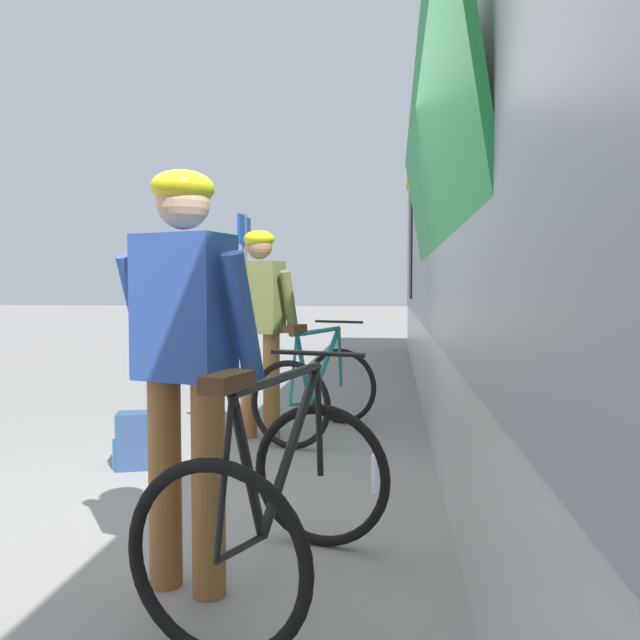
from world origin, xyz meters
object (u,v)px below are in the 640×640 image
Objects in this scene: cyclist_far_in_olive at (260,315)px; water_bottle_near_the_bikes at (377,473)px; water_bottle_by_the_backpack at (118,455)px; platform_sign_post at (244,265)px; cyclist_near_in_blue at (185,342)px; bicycle_near_black at (277,500)px; backpack_on_platform at (137,440)px; bicycle_far_teal at (317,389)px.

water_bottle_near_the_bikes is at bearing -50.92° from cyclist_far_in_olive.
platform_sign_post is (-0.34, 5.13, 1.52)m from water_bottle_by_the_backpack.
water_bottle_by_the_backpack is (-1.06, 1.60, -0.95)m from cyclist_near_in_blue.
water_bottle_near_the_bikes is at bearing -68.11° from platform_sign_post.
water_bottle_by_the_backpack is (-1.44, 1.60, -0.29)m from bicycle_near_black.
bicycle_near_black is 5.64× the size of water_bottle_by_the_backpack.
platform_sign_post is at bearing 101.73° from cyclist_near_in_blue.
cyclist_near_in_blue and cyclist_far_in_olive have the same top height.
platform_sign_post reaches higher than cyclist_near_in_blue.
bicycle_near_black is at bearing -76.12° from cyclist_far_in_olive.
platform_sign_post reaches higher than backpack_on_platform.
cyclist_near_in_blue reaches higher than bicycle_near_black.
bicycle_near_black reaches higher than backpack_on_platform.
platform_sign_post is at bearing 104.85° from bicycle_near_black.
cyclist_far_in_olive reaches higher than water_bottle_by_the_backpack.
cyclist_far_in_olive is at bearing 51.38° from water_bottle_by_the_backpack.
cyclist_near_in_blue is 1.81m from water_bottle_near_the_bikes.
backpack_on_platform is (-0.68, -0.95, -0.85)m from cyclist_far_in_olive.
bicycle_far_teal reaches higher than water_bottle_near_the_bikes.
bicycle_far_teal is (0.21, 2.77, -0.65)m from cyclist_near_in_blue.
backpack_on_platform is at bearing 169.70° from water_bottle_near_the_bikes.
backpack_on_platform is 0.17× the size of platform_sign_post.
bicycle_near_black is 2.78m from bicycle_far_teal.
bicycle_near_black is at bearing -105.79° from water_bottle_near_the_bikes.
bicycle_far_teal is 3.10× the size of backpack_on_platform.
cyclist_far_in_olive is 1.59m from water_bottle_by_the_backpack.
cyclist_far_in_olive is at bearing -160.00° from bicycle_far_teal.
cyclist_near_in_blue is 2.86m from bicycle_far_teal.
bicycle_near_black is (0.64, -2.60, -0.65)m from cyclist_far_in_olive.
water_bottle_by_the_backpack is at bearing -128.62° from cyclist_far_in_olive.
cyclist_far_in_olive is 1.46× the size of bicycle_near_black.
cyclist_near_in_blue is 7.48× the size of water_bottle_near_the_bikes.
bicycle_far_teal is 5.26× the size of water_bottle_near_the_bikes.
cyclist_near_in_blue is 4.40× the size of backpack_on_platform.
water_bottle_by_the_backpack is at bearing -86.20° from platform_sign_post.
water_bottle_by_the_backpack is at bearing 171.99° from water_bottle_near_the_bikes.
water_bottle_by_the_backpack is (-0.12, -0.05, -0.09)m from backpack_on_platform.
platform_sign_post is (-1.40, 6.73, 0.57)m from cyclist_near_in_blue.
cyclist_near_in_blue is at bearing -179.49° from bicycle_near_black.
backpack_on_platform is at bearing -84.81° from platform_sign_post.
water_bottle_near_the_bikes is at bearing -8.01° from water_bottle_by_the_backpack.
cyclist_far_in_olive is 4.40× the size of backpack_on_platform.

